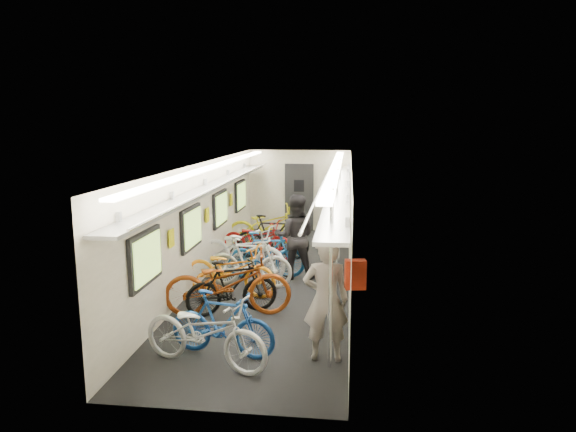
% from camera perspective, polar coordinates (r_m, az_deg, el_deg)
% --- Properties ---
extents(train_car_shell, '(10.00, 10.00, 10.00)m').
position_cam_1_polar(train_car_shell, '(11.09, -2.71, 2.37)').
color(train_car_shell, black).
rests_on(train_car_shell, ground).
extents(bicycle_0, '(1.94, 1.14, 0.97)m').
position_cam_1_polar(bicycle_0, '(6.99, -9.21, -12.59)').
color(bicycle_0, silver).
rests_on(bicycle_0, ground).
extents(bicycle_1, '(1.60, 0.71, 0.93)m').
position_cam_1_polar(bicycle_1, '(7.26, -7.33, -11.78)').
color(bicycle_1, '#184491').
rests_on(bicycle_1, ground).
extents(bicycle_2, '(2.21, 1.11, 1.11)m').
position_cam_1_polar(bicycle_2, '(8.66, -6.69, -7.45)').
color(bicycle_2, maroon).
rests_on(bicycle_2, ground).
extents(bicycle_3, '(1.62, 1.06, 0.95)m').
position_cam_1_polar(bicycle_3, '(8.73, -6.25, -7.87)').
color(bicycle_3, black).
rests_on(bicycle_3, ground).
extents(bicycle_4, '(1.94, 1.05, 0.97)m').
position_cam_1_polar(bicycle_4, '(9.70, -6.44, -5.93)').
color(bicycle_4, orange).
rests_on(bicycle_4, ground).
extents(bicycle_5, '(1.74, 0.61, 1.03)m').
position_cam_1_polar(bicycle_5, '(10.10, -4.32, -5.07)').
color(bicycle_5, silver).
rests_on(bicycle_5, ground).
extents(bicycle_6, '(2.20, 1.51, 1.09)m').
position_cam_1_polar(bicycle_6, '(10.85, -4.98, -3.81)').
color(bicycle_6, silver).
rests_on(bicycle_6, ground).
extents(bicycle_7, '(1.67, 0.62, 0.98)m').
position_cam_1_polar(bicycle_7, '(10.67, -2.46, -4.33)').
color(bicycle_7, '#185493').
rests_on(bicycle_7, ground).
extents(bicycle_8, '(1.91, 1.10, 0.95)m').
position_cam_1_polar(bicycle_8, '(12.14, -3.46, -2.62)').
color(bicycle_8, maroon).
rests_on(bicycle_8, ground).
extents(bicycle_9, '(1.78, 0.55, 1.06)m').
position_cam_1_polar(bicycle_9, '(12.13, -1.75, -2.34)').
color(bicycle_9, black).
rests_on(bicycle_9, ground).
extents(bicycle_10, '(2.20, 1.30, 1.09)m').
position_cam_1_polar(bicycle_10, '(13.38, -2.31, -1.07)').
color(bicycle_10, gold).
rests_on(bicycle_10, ground).
extents(passenger_near, '(0.65, 0.45, 1.70)m').
position_cam_1_polar(passenger_near, '(6.97, 4.22, -9.27)').
color(passenger_near, gray).
rests_on(passenger_near, ground).
extents(passenger_mid, '(0.88, 0.70, 1.76)m').
position_cam_1_polar(passenger_mid, '(10.57, 0.82, -2.31)').
color(passenger_mid, black).
rests_on(passenger_mid, ground).
extents(backpack, '(0.28, 0.18, 0.38)m').
position_cam_1_polar(backpack, '(6.64, 7.49, -6.45)').
color(backpack, red).
rests_on(backpack, passenger_near).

